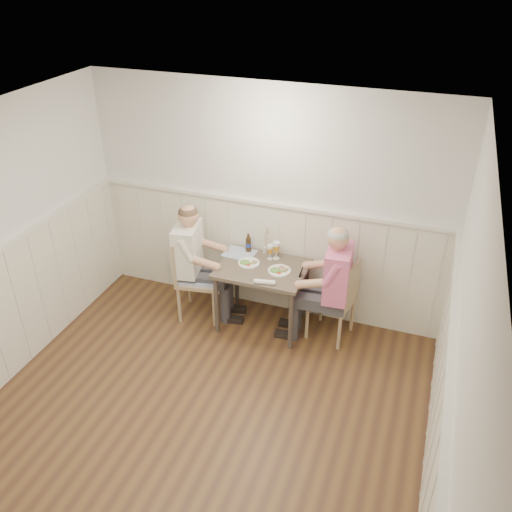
{
  "coord_description": "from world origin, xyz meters",
  "views": [
    {
      "loc": [
        1.66,
        -2.8,
        3.76
      ],
      "look_at": [
        0.09,
        1.64,
        1.0
      ],
      "focal_mm": 38.0,
      "sensor_mm": 36.0,
      "label": 1
    }
  ],
  "objects_px": {
    "chair_right": "(337,298)",
    "beer_bottle": "(248,244)",
    "diner_cream": "(193,270)",
    "grass_vase": "(265,241)",
    "man_in_pink": "(332,294)",
    "chair_left": "(195,273)",
    "dining_table": "(262,275)"
  },
  "relations": [
    {
      "from": "chair_right",
      "to": "beer_bottle",
      "type": "relative_size",
      "value": 4.14
    },
    {
      "from": "diner_cream",
      "to": "grass_vase",
      "type": "height_order",
      "value": "diner_cream"
    },
    {
      "from": "chair_right",
      "to": "grass_vase",
      "type": "xyz_separation_m",
      "value": [
        -0.88,
        0.23,
        0.4
      ]
    },
    {
      "from": "man_in_pink",
      "to": "grass_vase",
      "type": "relative_size",
      "value": 4.08
    },
    {
      "from": "chair_left",
      "to": "beer_bottle",
      "type": "relative_size",
      "value": 4.49
    },
    {
      "from": "dining_table",
      "to": "beer_bottle",
      "type": "bearing_deg",
      "value": 133.56
    },
    {
      "from": "dining_table",
      "to": "man_in_pink",
      "type": "bearing_deg",
      "value": -0.46
    },
    {
      "from": "diner_cream",
      "to": "grass_vase",
      "type": "relative_size",
      "value": 4.11
    },
    {
      "from": "chair_right",
      "to": "grass_vase",
      "type": "height_order",
      "value": "grass_vase"
    },
    {
      "from": "chair_right",
      "to": "man_in_pink",
      "type": "relative_size",
      "value": 0.66
    },
    {
      "from": "chair_left",
      "to": "beer_bottle",
      "type": "height_order",
      "value": "chair_left"
    },
    {
      "from": "chair_left",
      "to": "man_in_pink",
      "type": "bearing_deg",
      "value": 1.7
    },
    {
      "from": "chair_right",
      "to": "grass_vase",
      "type": "distance_m",
      "value": 1.0
    },
    {
      "from": "diner_cream",
      "to": "chair_right",
      "type": "bearing_deg",
      "value": 4.34
    },
    {
      "from": "diner_cream",
      "to": "dining_table",
      "type": "bearing_deg",
      "value": 4.02
    },
    {
      "from": "diner_cream",
      "to": "beer_bottle",
      "type": "height_order",
      "value": "diner_cream"
    },
    {
      "from": "chair_right",
      "to": "beer_bottle",
      "type": "height_order",
      "value": "beer_bottle"
    },
    {
      "from": "chair_left",
      "to": "man_in_pink",
      "type": "xyz_separation_m",
      "value": [
        1.55,
        0.05,
        0.04
      ]
    },
    {
      "from": "chair_right",
      "to": "chair_left",
      "type": "distance_m",
      "value": 1.59
    },
    {
      "from": "chair_left",
      "to": "grass_vase",
      "type": "distance_m",
      "value": 0.87
    },
    {
      "from": "dining_table",
      "to": "chair_left",
      "type": "distance_m",
      "value": 0.79
    },
    {
      "from": "dining_table",
      "to": "diner_cream",
      "type": "bearing_deg",
      "value": -175.98
    },
    {
      "from": "beer_bottle",
      "to": "diner_cream",
      "type": "bearing_deg",
      "value": -148.85
    },
    {
      "from": "dining_table",
      "to": "chair_left",
      "type": "bearing_deg",
      "value": -176.18
    },
    {
      "from": "chair_right",
      "to": "diner_cream",
      "type": "distance_m",
      "value": 1.61
    },
    {
      "from": "chair_left",
      "to": "diner_cream",
      "type": "bearing_deg",
      "value": -166.64
    },
    {
      "from": "man_in_pink",
      "to": "chair_left",
      "type": "bearing_deg",
      "value": -178.3
    },
    {
      "from": "chair_left",
      "to": "diner_cream",
      "type": "relative_size",
      "value": 0.71
    },
    {
      "from": "beer_bottle",
      "to": "chair_right",
      "type": "bearing_deg",
      "value": -10.83
    },
    {
      "from": "chair_left",
      "to": "beer_bottle",
      "type": "xyz_separation_m",
      "value": [
        0.52,
        0.32,
        0.31
      ]
    },
    {
      "from": "chair_right",
      "to": "dining_table",
      "type": "bearing_deg",
      "value": -175.35
    },
    {
      "from": "chair_right",
      "to": "man_in_pink",
      "type": "bearing_deg",
      "value": -120.7
    }
  ]
}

